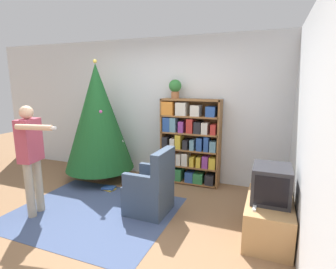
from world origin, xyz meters
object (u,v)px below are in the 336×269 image
at_px(christmas_tree, 98,118).
at_px(potted_plant, 175,88).
at_px(television, 271,184).
at_px(standing_person, 31,152).
at_px(armchair, 151,190).
at_px(bookshelf, 189,143).

distance_m(christmas_tree, potted_plant, 1.50).
bearing_deg(television, christmas_tree, 163.84).
distance_m(television, potted_plant, 2.34).
relative_size(standing_person, potted_plant, 4.58).
height_order(television, christmas_tree, christmas_tree).
bearing_deg(television, potted_plant, 141.80).
xyz_separation_m(armchair, potted_plant, (-0.11, 1.26, 1.39)).
distance_m(bookshelf, christmas_tree, 1.71).
relative_size(christmas_tree, standing_person, 1.46).
bearing_deg(armchair, potted_plant, -173.89).
distance_m(television, christmas_tree, 3.14).
height_order(christmas_tree, armchair, christmas_tree).
distance_m(christmas_tree, armchair, 1.87).
relative_size(armchair, standing_person, 0.61).
relative_size(christmas_tree, armchair, 2.39).
distance_m(standing_person, potted_plant, 2.46).
bearing_deg(armchair, television, 89.90).
bearing_deg(television, standing_person, -168.92).
bearing_deg(christmas_tree, armchair, -29.88).
xyz_separation_m(christmas_tree, potted_plant, (1.33, 0.43, 0.54)).
relative_size(armchair, potted_plant, 2.80).
bearing_deg(potted_plant, christmas_tree, -162.08).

